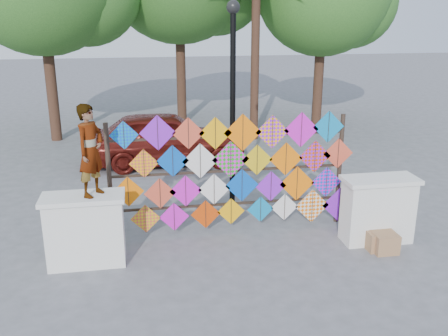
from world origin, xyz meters
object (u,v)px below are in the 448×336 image
Objects in this scene: sedan at (166,138)px; lamppost at (233,88)px; kite_rack at (237,172)px; vendor_woman at (91,151)px.

lamppost reaches higher than sedan.
kite_rack is at bearing -96.48° from lamppost.
lamppost is at bearing -17.95° from vendor_woman.
lamppost is at bearing -161.35° from sedan.
lamppost is (2.80, 2.20, 0.63)m from vendor_woman.
kite_rack is 3.21× the size of vendor_woman.
sedan is at bearing 18.96° from vendor_woman.
kite_rack is 4.99m from sedan.
kite_rack is 2.93m from vendor_woman.
vendor_woman is 3.62m from lamppost.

